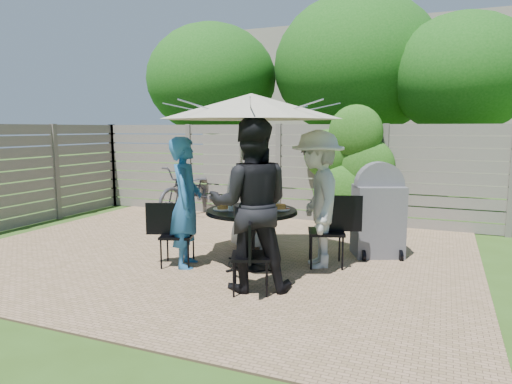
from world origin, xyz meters
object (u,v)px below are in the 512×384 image
at_px(patio_table, 252,227).
at_px(plate_front, 251,213).
at_px(glass_left, 231,205).
at_px(syrup_jug, 247,203).
at_px(person_right, 317,200).
at_px(chair_left, 177,248).
at_px(person_left, 186,203).
at_px(glass_back, 244,201).
at_px(bbq_grill, 378,214).
at_px(glass_front, 260,208).
at_px(person_back, 252,192).
at_px(person_front, 251,205).
at_px(plate_left, 223,208).
at_px(chair_back, 253,229).
at_px(bicycle, 193,191).
at_px(plate_back, 252,203).
at_px(coffee_cup, 259,202).
at_px(chair_right, 327,246).
at_px(glass_right, 272,203).
at_px(plate_right, 280,208).
at_px(umbrella, 251,107).
at_px(chair_front, 251,271).

xyz_separation_m(patio_table, plate_front, (0.14, -0.33, 0.25)).
bearing_deg(glass_left, syrup_jug, 60.12).
distance_m(person_right, glass_left, 1.10).
xyz_separation_m(chair_left, syrup_jug, (0.82, 0.39, 0.58)).
bearing_deg(person_right, person_left, -90.00).
distance_m(glass_back, bbq_grill, 1.86).
relative_size(glass_front, syrup_jug, 0.88).
bearing_deg(bbq_grill, patio_table, -165.71).
xyz_separation_m(person_left, plate_front, (0.90, -0.02, -0.06)).
xyz_separation_m(person_back, person_front, (0.63, -1.54, 0.08)).
relative_size(syrup_jug, bbq_grill, 0.12).
bearing_deg(person_front, syrup_jug, -86.10).
bearing_deg(plate_left, chair_back, 91.80).
bearing_deg(chair_back, syrup_jug, 0.23).
height_order(glass_left, bicycle, bicycle).
relative_size(person_front, plate_left, 7.25).
bearing_deg(person_front, chair_left, -40.75).
height_order(person_back, plate_left, person_back).
height_order(plate_back, coffee_cup, coffee_cup).
relative_size(glass_left, coffee_cup, 1.17).
relative_size(person_back, chair_right, 1.85).
bearing_deg(patio_table, plate_back, 112.31).
bearing_deg(glass_right, plate_back, 157.81).
distance_m(chair_left, plate_right, 1.42).
distance_m(syrup_jug, coffee_cup, 0.23).
height_order(person_back, plate_back, person_back).
bearing_deg(bicycle, plate_left, -44.11).
distance_m(person_back, plate_front, 1.19).
bearing_deg(plate_left, person_back, 88.86).
bearing_deg(syrup_jug, person_left, -153.98).
bearing_deg(umbrella, chair_left, -157.73).
relative_size(person_front, bicycle, 0.97).
bearing_deg(chair_back, glass_back, -4.49).
height_order(person_right, coffee_cup, person_right).
bearing_deg(plate_back, glass_back, -113.95).
relative_size(glass_back, bbq_grill, 0.11).
bearing_deg(bbq_grill, syrup_jug, -167.71).
height_order(plate_right, glass_back, glass_back).
distance_m(chair_left, glass_front, 1.24).
distance_m(person_back, glass_left, 0.97).
height_order(plate_left, syrup_jug, syrup_jug).
bearing_deg(coffee_cup, glass_left, -115.60).
bearing_deg(coffee_cup, bbq_grill, 31.30).
relative_size(plate_back, glass_right, 1.86).
bearing_deg(plate_right, coffee_cup, 162.07).
bearing_deg(chair_front, plate_back, 0.35).
xyz_separation_m(chair_left, bbq_grill, (2.31, 1.46, 0.35)).
height_order(glass_left, glass_front, same).
relative_size(person_back, plate_left, 6.60).
distance_m(chair_front, syrup_jug, 1.17).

